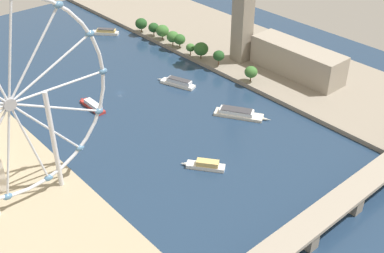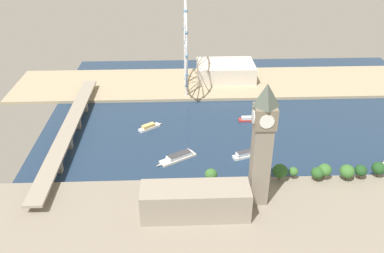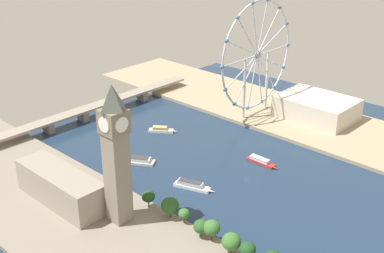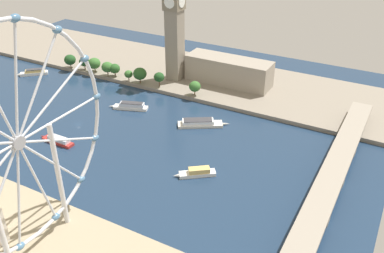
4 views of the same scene
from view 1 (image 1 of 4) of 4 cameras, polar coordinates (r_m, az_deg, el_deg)
name	(u,v)px [view 1 (image 1 of 4)]	position (r m, az deg, el deg)	size (l,w,h in m)	color
ground_plane	(120,93)	(346.45, -8.37, 3.91)	(402.45, 402.45, 0.00)	#1E334C
riverbank_left	(237,46)	(412.82, 5.18, 9.29)	(90.00, 520.00, 3.00)	gray
clock_tower	(244,2)	(369.13, 6.03, 14.21)	(14.77, 14.77, 87.50)	gray
parliament_block	(297,60)	(365.78, 12.09, 7.56)	(22.00, 70.98, 21.49)	gray
tree_row_embankment	(181,40)	(398.79, -1.30, 9.98)	(13.77, 135.66, 13.32)	#513823
ferris_wheel	(10,106)	(229.61, -20.39, 2.29)	(101.15, 3.20, 103.71)	silver
river_bridge	(329,212)	(240.97, 15.60, -9.52)	(214.45, 13.49, 10.70)	gray
tour_boat_0	(92,105)	(330.25, -11.46, 2.41)	(5.55, 27.42, 4.48)	#B22D28
tour_boat_1	(205,165)	(269.99, 1.56, -4.49)	(18.01, 22.14, 4.95)	white
tour_boat_2	(178,83)	(351.19, -1.65, 5.11)	(14.50, 29.90, 5.39)	white
tour_boat_3	(105,32)	(443.78, -10.07, 10.74)	(21.27, 23.13, 5.30)	white
tour_boat_4	(238,113)	(316.21, 5.37, 1.54)	(23.68, 33.88, 4.92)	beige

